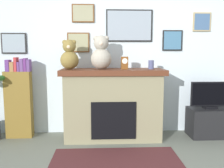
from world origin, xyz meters
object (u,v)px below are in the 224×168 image
Objects in this scene: candle_jar at (151,65)px; teddy_bear_cream at (69,56)px; fireplace at (113,103)px; tv_stand at (209,122)px; bookshelf at (19,101)px; mantel_clock at (125,63)px; television at (210,96)px; teddy_bear_grey at (101,54)px.

candle_jar is 1.24m from teddy_bear_cream.
fireplace is 2.43× the size of tv_stand.
candle_jar is (2.05, -0.11, 0.56)m from bookshelf.
bookshelf is 1.96× the size of tv_stand.
fireplace is at bearing 174.02° from mantel_clock.
candle_jar is at bearing 0.16° from mantel_clock.
tv_stand is 0.43m from television.
bookshelf reaches higher than tv_stand.
bookshelf is 3.03m from tv_stand.
mantel_clock is at bearing -179.84° from candle_jar.
candle_jar is at bearing -3.09° from bookshelf.
candle_jar is at bearing -179.35° from tv_stand.
tv_stand is 4.76× the size of candle_jar.
fireplace is 1.55m from television.
television is (3.01, -0.10, 0.07)m from bookshelf.
fireplace is 8.27× the size of mantel_clock.
candle_jar is 0.71× the size of mantel_clock.
mantel_clock reaches higher than candle_jar.
teddy_bear_cream is at bearing -178.38° from fireplace.
bookshelf is at bearing 178.10° from tv_stand.
teddy_bear_cream is (0.82, -0.11, 0.69)m from bookshelf.
fireplace is 1.47m from bookshelf.
television is 4.66× the size of candle_jar.
bookshelf is 2.00× the size of television.
bookshelf is at bearing 176.91° from candle_jar.
candle_jar is 0.78m from teddy_bear_grey.
teddy_bear_cream is at bearing -179.74° from television.
mantel_clock is (1.64, -0.11, 0.59)m from bookshelf.
fireplace is 0.84m from candle_jar.
television is 1.42× the size of teddy_bear_cream.
mantel_clock is 0.37× the size of teddy_bear_grey.
bookshelf is at bearing 175.06° from teddy_bear_grey.
tv_stand is 2.43m from teddy_bear_cream.
television is (1.54, -0.01, 0.11)m from fireplace.
fireplace is 0.78m from teddy_bear_grey.
candle_jar is (-0.96, -0.01, 0.49)m from television.
mantel_clock is at bearing -0.08° from teddy_bear_grey.
fireplace is at bearing 179.69° from television.
fireplace is 3.10× the size of teddy_bear_grey.
tv_stand is 1.66m from mantel_clock.
teddy_bear_cream is at bearing -179.97° from candle_jar.
mantel_clock is (0.18, -0.02, 0.63)m from fireplace.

